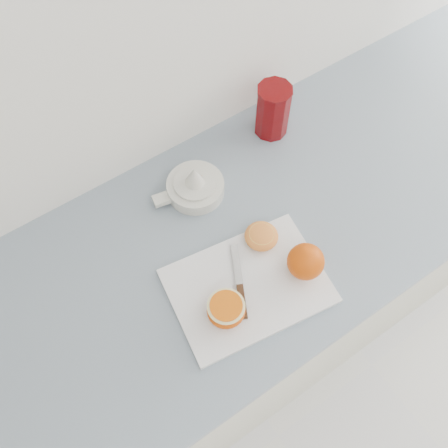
% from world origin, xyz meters
% --- Properties ---
extents(counter, '(2.47, 0.64, 0.89)m').
position_xyz_m(counter, '(0.12, 1.70, 0.45)').
color(counter, silver).
rests_on(counter, ground).
extents(cutting_board, '(0.36, 0.28, 0.01)m').
position_xyz_m(cutting_board, '(-0.00, 1.58, 0.90)').
color(cutting_board, white).
rests_on(cutting_board, counter).
extents(whole_orange, '(0.08, 0.08, 0.08)m').
position_xyz_m(whole_orange, '(0.12, 1.54, 0.94)').
color(whole_orange, '#F66B02').
rests_on(whole_orange, cutting_board).
extents(half_orange, '(0.08, 0.08, 0.05)m').
position_xyz_m(half_orange, '(-0.08, 1.55, 0.93)').
color(half_orange, '#F66B02').
rests_on(half_orange, cutting_board).
extents(squeezed_shell, '(0.08, 0.08, 0.03)m').
position_xyz_m(squeezed_shell, '(0.09, 1.65, 0.92)').
color(squeezed_shell, orange).
rests_on(squeezed_shell, cutting_board).
extents(paring_knife, '(0.09, 0.16, 0.01)m').
position_xyz_m(paring_knife, '(-0.03, 1.57, 0.91)').
color(paring_knife, '#432D16').
rests_on(paring_knife, cutting_board).
extents(citrus_juicer, '(0.18, 0.14, 0.09)m').
position_xyz_m(citrus_juicer, '(0.03, 1.85, 0.92)').
color(citrus_juicer, white).
rests_on(citrus_juicer, counter).
extents(red_tumbler, '(0.09, 0.09, 0.15)m').
position_xyz_m(red_tumbler, '(0.30, 1.91, 0.96)').
color(red_tumbler, '#690507').
rests_on(red_tumbler, counter).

